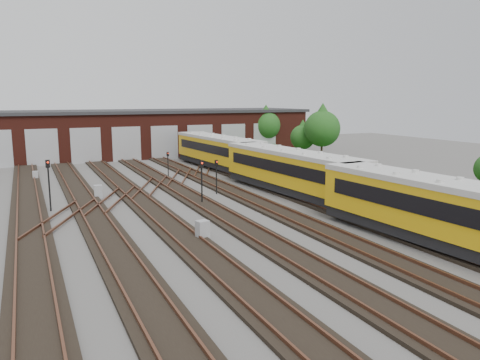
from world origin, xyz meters
name	(u,v)px	position (x,y,z in m)	size (l,w,h in m)	color
ground	(264,221)	(0.00, 0.00, 0.00)	(120.00, 120.00, 0.00)	#4D4B48
track_network	(257,218)	(-0.17, 0.59, 0.11)	(30.40, 70.00, 0.33)	black
maintenance_shed	(132,133)	(-0.01, 39.97, 3.20)	(51.00, 12.50, 6.35)	#4A1912
grass_verge	(383,178)	(19.00, 10.00, 0.03)	(8.00, 55.00, 0.05)	#214D19
metro_train	(290,170)	(6.00, 6.67, 2.08)	(4.17, 48.75, 3.43)	black
signal_mast_0	(49,179)	(-12.54, 8.95, 2.36)	(0.30, 0.28, 3.72)	black
signal_mast_1	(168,161)	(-0.75, 19.59, 1.67)	(0.24, 0.23, 2.60)	black
signal_mast_2	(216,172)	(0.54, 9.59, 1.87)	(0.28, 0.26, 2.90)	black
signal_mast_3	(202,176)	(-1.90, 6.52, 2.16)	(0.29, 0.28, 3.35)	black
relay_cabinet_0	(98,192)	(-8.77, 12.20, 0.53)	(0.63, 0.53, 1.06)	#9B9C9F
relay_cabinet_1	(35,175)	(-13.15, 23.69, 0.43)	(0.52, 0.43, 0.87)	#9B9C9F
relay_cabinet_2	(202,230)	(-5.03, -2.03, 0.56)	(0.67, 0.56, 1.11)	#9B9C9F
relay_cabinet_3	(204,157)	(6.69, 29.05, 0.57)	(0.69, 0.57, 1.14)	#9B9C9F
relay_cabinet_4	(235,166)	(7.20, 20.46, 0.57)	(0.69, 0.57, 1.14)	#9B9C9F
tree_0	(266,122)	(18.71, 35.00, 4.56)	(4.28, 4.28, 7.10)	#342317
tree_1	(303,134)	(18.84, 25.07, 3.39)	(3.19, 3.19, 5.28)	#342317
tree_2	(322,124)	(20.00, 22.42, 4.78)	(4.49, 4.49, 7.44)	#342317
bush_0	(364,170)	(17.54, 11.19, 0.72)	(1.43, 1.43, 1.43)	#1C4413
bush_1	(293,153)	(19.19, 27.96, 0.67)	(1.34, 1.34, 1.34)	#1C4413
bush_2	(274,148)	(19.45, 33.75, 0.80)	(1.60, 1.60, 1.60)	#1C4413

